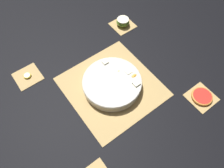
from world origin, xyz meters
TOP-DOWN VIEW (x-y plane):
  - ground_plane at (0.00, 0.00)m, footprint 6.00×6.00m
  - bamboo_mat_center at (-0.00, 0.00)m, footprint 0.42×0.43m
  - coaster_mat_near_left at (-0.31, -0.30)m, footprint 0.12×0.12m
  - coaster_mat_near_right at (0.31, -0.30)m, footprint 0.12×0.12m
  - coaster_mat_far_left at (-0.31, 0.30)m, footprint 0.12×0.12m
  - fruit_salad_bowl at (-0.00, -0.00)m, footprint 0.28×0.28m
  - apple_half at (-0.31, -0.30)m, footprint 0.07×0.07m
  - banana_coin_single at (0.31, -0.30)m, footprint 0.04×0.04m
  - grapefruit_slice at (-0.31, 0.30)m, footprint 0.10×0.10m

SIDE VIEW (x-z plane):
  - ground_plane at x=0.00m, z-range 0.00..0.00m
  - coaster_mat_far_left at x=-0.31m, z-range 0.00..0.01m
  - coaster_mat_near_left at x=-0.31m, z-range 0.00..0.01m
  - coaster_mat_near_right at x=0.31m, z-range 0.00..0.01m
  - bamboo_mat_center at x=0.00m, z-range 0.00..0.01m
  - banana_coin_single at x=0.31m, z-range 0.01..0.01m
  - grapefruit_slice at x=-0.31m, z-range 0.01..0.02m
  - apple_half at x=-0.31m, z-range 0.01..0.05m
  - fruit_salad_bowl at x=0.00m, z-range 0.01..0.07m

